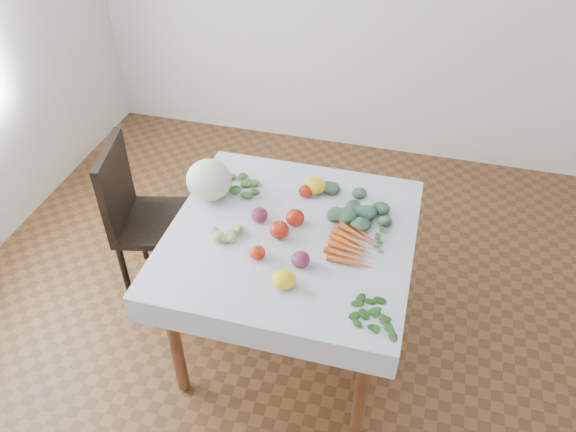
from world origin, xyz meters
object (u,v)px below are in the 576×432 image
Objects in this scene: table at (291,249)px; chair at (140,211)px; carrot_bunch at (354,246)px; cabbage at (209,180)px; heirloom_back at (315,185)px.

table is 1.07× the size of chair.
chair is at bearing 169.09° from carrot_bunch.
table is 4.46× the size of cabbage.
carrot_bunch is (1.20, -0.23, 0.24)m from chair.
heirloom_back is (0.49, 0.17, -0.06)m from cabbage.
carrot_bunch reaches higher than table.
cabbage is 0.53m from heirloom_back.
carrot_bunch is at bearing -54.23° from heirloom_back.
chair is 4.17× the size of cabbage.
table is at bearing -12.74° from chair.
chair is 0.55m from cabbage.
chair reaches higher than table.
carrot_bunch is at bearing -14.38° from cabbage.
carrot_bunch is at bearing -5.21° from table.
heirloom_back is at bearing 125.77° from carrot_bunch.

